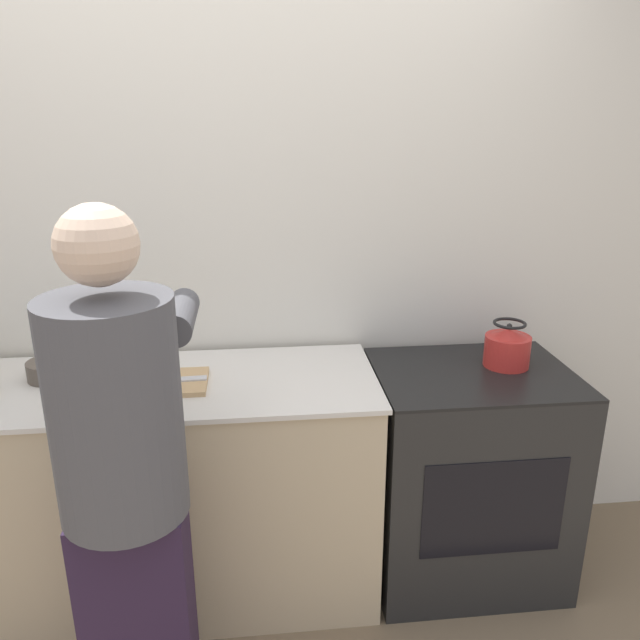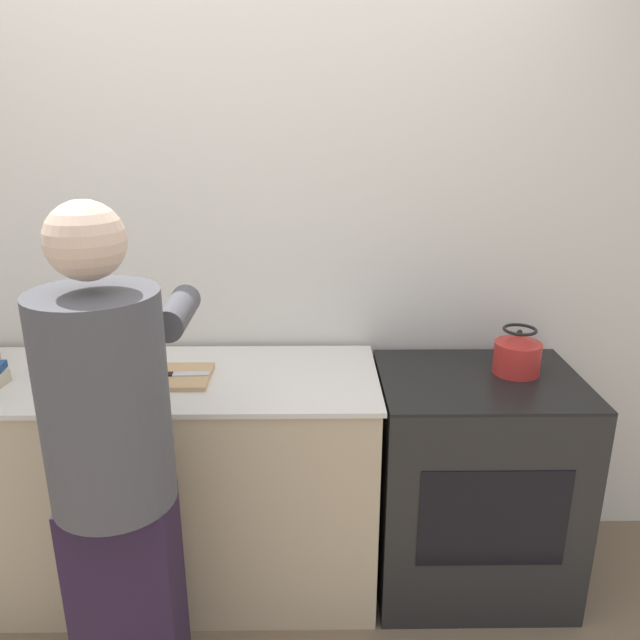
# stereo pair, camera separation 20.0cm
# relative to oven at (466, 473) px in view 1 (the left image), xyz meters

# --- Properties ---
(ground_plane) EXTENTS (12.00, 12.00, 0.00)m
(ground_plane) POSITION_rel_oven_xyz_m (-0.87, -0.29, -0.45)
(ground_plane) COLOR #7A664C
(wall_back) EXTENTS (8.00, 0.05, 2.60)m
(wall_back) POSITION_rel_oven_xyz_m (-0.87, 0.37, 0.85)
(wall_back) COLOR silver
(wall_back) RESTS_ON ground_plane
(counter) EXTENTS (1.74, 0.62, 0.91)m
(counter) POSITION_rel_oven_xyz_m (-1.26, 0.00, 0.01)
(counter) COLOR #C6B28E
(counter) RESTS_ON ground_plane
(oven) EXTENTS (0.76, 0.59, 0.90)m
(oven) POSITION_rel_oven_xyz_m (0.00, 0.00, 0.00)
(oven) COLOR black
(oven) RESTS_ON ground_plane
(person) EXTENTS (0.40, 0.64, 1.64)m
(person) POSITION_rel_oven_xyz_m (-1.22, -0.54, 0.43)
(person) COLOR #2A1B34
(person) RESTS_ON ground_plane
(cutting_board) EXTENTS (0.30, 0.23, 0.02)m
(cutting_board) POSITION_rel_oven_xyz_m (-1.16, -0.02, 0.47)
(cutting_board) COLOR tan
(cutting_board) RESTS_ON counter
(knife) EXTENTS (0.22, 0.04, 0.01)m
(knife) POSITION_rel_oven_xyz_m (-1.13, -0.02, 0.48)
(knife) COLOR silver
(knife) RESTS_ON cutting_board
(kettle) EXTENTS (0.18, 0.18, 0.18)m
(kettle) POSITION_rel_oven_xyz_m (0.14, 0.05, 0.53)
(kettle) COLOR red
(kettle) RESTS_ON oven
(bowl_prep) EXTENTS (0.17, 0.17, 0.07)m
(bowl_prep) POSITION_rel_oven_xyz_m (-1.59, 0.09, 0.50)
(bowl_prep) COLOR brown
(bowl_prep) RESTS_ON counter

